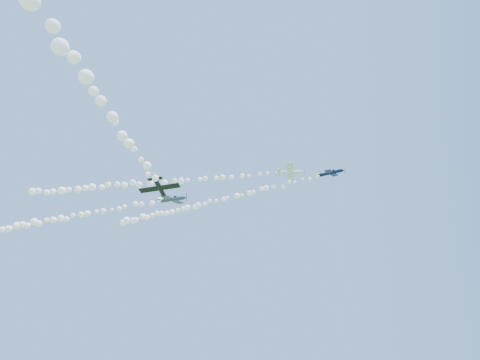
% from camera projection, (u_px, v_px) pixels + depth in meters
% --- Properties ---
extents(plane_white, '(8.05, 8.09, 2.97)m').
position_uv_depth(plane_white, '(290.00, 172.00, 110.54)').
color(plane_white, white).
extents(smoke_trail_white, '(77.10, 5.50, 3.31)m').
position_uv_depth(smoke_trail_white, '(149.00, 183.00, 116.13)').
color(smoke_trail_white, white).
extents(plane_navy, '(7.28, 7.56, 2.27)m').
position_uv_depth(plane_navy, '(331.00, 173.00, 103.19)').
color(plane_navy, '#0C1237').
extents(smoke_trail_navy, '(68.39, 25.56, 2.87)m').
position_uv_depth(smoke_trail_navy, '(208.00, 202.00, 120.41)').
color(smoke_trail_navy, white).
extents(plane_grey, '(7.97, 8.36, 2.56)m').
position_uv_depth(plane_grey, '(173.00, 199.00, 97.10)').
color(plane_grey, '#393E53').
extents(smoke_trail_grey, '(79.97, 17.59, 3.48)m').
position_uv_depth(smoke_trail_grey, '(37.00, 223.00, 111.25)').
color(smoke_trail_grey, white).
extents(plane_black, '(8.42, 8.01, 3.19)m').
position_uv_depth(plane_black, '(160.00, 187.00, 82.50)').
color(plane_black, black).
extents(smoke_trail_black, '(9.12, 75.60, 3.21)m').
position_uv_depth(smoke_trail_black, '(60.00, 44.00, 46.29)').
color(smoke_trail_black, white).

